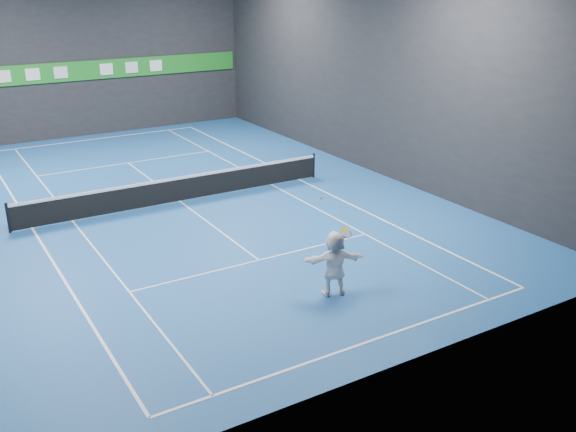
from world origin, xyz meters
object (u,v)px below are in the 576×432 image
player (334,263)px  tennis_ball (321,198)px  tennis_net (179,188)px  tennis_racket (346,235)px

player → tennis_ball: bearing=3.1°
tennis_ball → tennis_net: bearing=91.9°
tennis_ball → tennis_net: (-0.31, 9.28, -2.29)m
player → tennis_racket: size_ratio=3.12×
player → tennis_net: size_ratio=0.15×
tennis_ball → player: bearing=-16.6°
tennis_ball → tennis_net: 9.56m
player → tennis_ball: tennis_ball is taller
tennis_net → tennis_racket: tennis_racket is taller
tennis_ball → tennis_racket: (0.78, -0.07, -1.17)m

